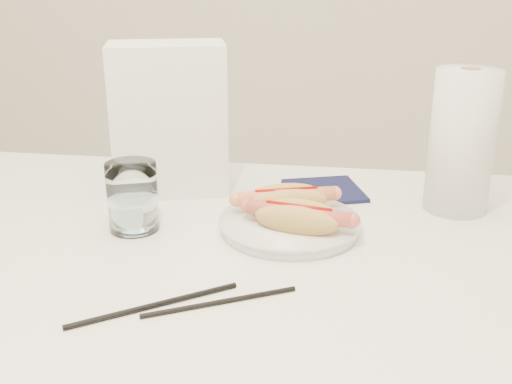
# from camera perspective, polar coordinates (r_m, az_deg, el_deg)

# --- Properties ---
(table) EXTENTS (1.20, 0.80, 0.75)m
(table) POSITION_cam_1_polar(r_m,az_deg,el_deg) (0.95, -4.27, -8.27)
(table) COLOR white
(table) RESTS_ON ground
(plate) EXTENTS (0.26, 0.26, 0.02)m
(plate) POSITION_cam_1_polar(r_m,az_deg,el_deg) (0.97, 3.10, -3.13)
(plate) COLOR white
(plate) RESTS_ON table
(hotdog_left) EXTENTS (0.16, 0.10, 0.04)m
(hotdog_left) POSITION_cam_1_polar(r_m,az_deg,el_deg) (0.99, 2.76, -0.76)
(hotdog_left) COLOR tan
(hotdog_left) RESTS_ON plate
(hotdog_right) EXTENTS (0.16, 0.09, 0.04)m
(hotdog_right) POSITION_cam_1_polar(r_m,az_deg,el_deg) (0.93, 3.92, -2.33)
(hotdog_right) COLOR tan
(hotdog_right) RESTS_ON plate
(water_glass) EXTENTS (0.08, 0.08, 0.11)m
(water_glass) POSITION_cam_1_polar(r_m,az_deg,el_deg) (0.98, -11.20, -0.42)
(water_glass) COLOR white
(water_glass) RESTS_ON table
(chopstick_near) EXTENTS (0.18, 0.10, 0.01)m
(chopstick_near) POSITION_cam_1_polar(r_m,az_deg,el_deg) (0.78, -3.28, -9.98)
(chopstick_near) COLOR black
(chopstick_near) RESTS_ON table
(chopstick_far) EXTENTS (0.18, 0.13, 0.01)m
(chopstick_far) POSITION_cam_1_polar(r_m,az_deg,el_deg) (0.78, -9.26, -10.15)
(chopstick_far) COLOR black
(chopstick_far) RESTS_ON table
(napkin_box) EXTENTS (0.22, 0.16, 0.26)m
(napkin_box) POSITION_cam_1_polar(r_m,az_deg,el_deg) (1.11, -7.92, 6.59)
(napkin_box) COLOR white
(napkin_box) RESTS_ON table
(navy_napkin) EXTENTS (0.16, 0.16, 0.01)m
(navy_napkin) POSITION_cam_1_polar(r_m,az_deg,el_deg) (1.14, 6.21, 0.13)
(navy_napkin) COLOR #101234
(navy_napkin) RESTS_ON table
(paper_towel_roll) EXTENTS (0.14, 0.14, 0.24)m
(paper_towel_roll) POSITION_cam_1_polar(r_m,az_deg,el_deg) (1.07, 18.27, 4.40)
(paper_towel_roll) COLOR silver
(paper_towel_roll) RESTS_ON table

